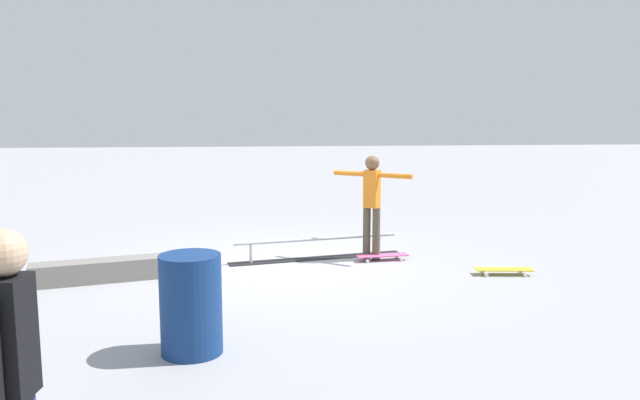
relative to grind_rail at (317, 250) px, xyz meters
name	(u,v)px	position (x,y,z in m)	size (l,w,h in m)	color
ground_plane	(288,264)	(0.47, 0.32, -0.15)	(60.00, 60.00, 0.00)	#9E9EA3
grind_rail	(317,250)	(0.00, 0.00, 0.00)	(2.77, 0.81, 0.34)	black
skate_ledge	(119,269)	(2.81, 0.96, 0.00)	(2.28, 0.36, 0.29)	gray
skater_main	(372,199)	(-0.84, 0.10, 0.79)	(1.12, 0.80, 1.62)	brown
skateboard_main	(382,256)	(-1.00, 0.21, -0.07)	(0.82, 0.33, 0.09)	#E05993
bystander_black_shirt	(12,377)	(2.12, 6.44, 0.84)	(0.24, 0.40, 1.75)	#2D3351
loose_skateboard_yellow	(504,270)	(-2.54, 1.21, -0.07)	(0.82, 0.32, 0.09)	yellow
trash_bin	(191,304)	(1.54, 3.71, 0.34)	(0.59, 0.59, 0.96)	navy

